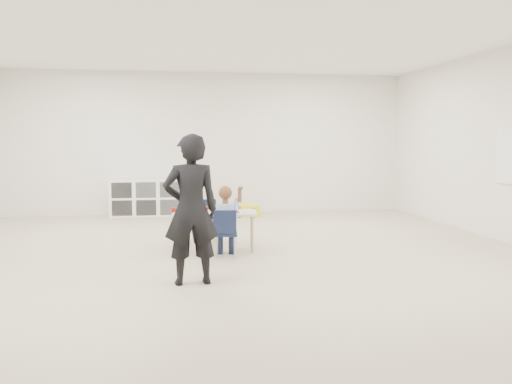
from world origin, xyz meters
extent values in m
plane|color=#B8A68D|center=(0.00, 0.00, 0.00)|extent=(9.00, 9.00, 0.00)
plane|color=white|center=(0.00, 0.00, 2.80)|extent=(9.00, 9.00, 0.00)
cube|color=white|center=(0.00, 4.50, 1.40)|extent=(8.00, 0.02, 2.80)
cube|color=white|center=(0.00, -4.50, 1.40)|extent=(8.00, 0.02, 2.80)
cube|color=beige|center=(-0.16, 0.82, 0.49)|extent=(1.17, 0.69, 0.03)
cube|color=black|center=(-0.09, 0.88, 0.52)|extent=(0.24, 0.19, 0.03)
cube|color=black|center=(-0.51, 0.98, 0.52)|extent=(0.24, 0.19, 0.03)
cube|color=white|center=(-0.15, 0.68, 0.56)|extent=(0.08, 0.08, 0.10)
ellipsoid|color=tan|center=(0.10, 0.70, 0.54)|extent=(0.09, 0.09, 0.07)
sphere|color=maroon|center=(-0.28, 0.93, 0.54)|extent=(0.07, 0.07, 0.07)
sphere|color=maroon|center=(-0.71, 0.87, 0.54)|extent=(0.07, 0.07, 0.07)
cube|color=white|center=(-1.20, 4.28, 0.35)|extent=(1.40, 0.40, 0.70)
cube|color=white|center=(3.98, 0.60, 1.25)|extent=(0.02, 0.60, 0.80)
imported|color=black|center=(-0.56, -0.90, 0.77)|extent=(0.59, 0.42, 1.53)
cube|color=#B31C11|center=(-0.05, 3.95, 0.11)|extent=(0.38, 0.47, 0.21)
cube|color=yellow|center=(0.74, 3.88, 0.11)|extent=(0.38, 0.48, 0.23)
cube|color=blue|center=(0.71, 3.87, 0.10)|extent=(0.37, 0.45, 0.20)
camera|label=1|loc=(-0.78, -6.37, 1.47)|focal=38.00mm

